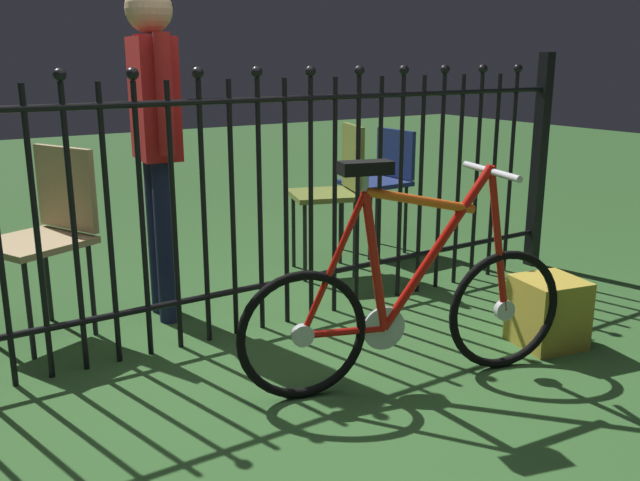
{
  "coord_description": "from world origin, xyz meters",
  "views": [
    {
      "loc": [
        -1.38,
        -2.18,
        1.31
      ],
      "look_at": [
        0.19,
        0.21,
        0.55
      ],
      "focal_mm": 39.18,
      "sensor_mm": 36.0,
      "label": 1
    }
  ],
  "objects_px": {
    "chair_navy": "(383,175)",
    "person_visitor": "(156,127)",
    "bicycle": "(408,305)",
    "chair_tan": "(48,224)",
    "chair_olive": "(336,183)",
    "display_crate": "(548,312)"
  },
  "relations": [
    {
      "from": "chair_navy",
      "to": "person_visitor",
      "type": "relative_size",
      "value": 0.51
    },
    {
      "from": "bicycle",
      "to": "person_visitor",
      "type": "distance_m",
      "value": 1.52
    },
    {
      "from": "chair_tan",
      "to": "chair_olive",
      "type": "xyz_separation_m",
      "value": [
        1.7,
        0.09,
        0.01
      ]
    },
    {
      "from": "chair_tan",
      "to": "chair_navy",
      "type": "height_order",
      "value": "chair_tan"
    },
    {
      "from": "display_crate",
      "to": "chair_navy",
      "type": "bearing_deg",
      "value": 77.55
    },
    {
      "from": "chair_tan",
      "to": "person_visitor",
      "type": "bearing_deg",
      "value": -6.95
    },
    {
      "from": "bicycle",
      "to": "display_crate",
      "type": "relative_size",
      "value": 4.32
    },
    {
      "from": "chair_tan",
      "to": "display_crate",
      "type": "bearing_deg",
      "value": -36.76
    },
    {
      "from": "chair_olive",
      "to": "chair_tan",
      "type": "bearing_deg",
      "value": -176.98
    },
    {
      "from": "bicycle",
      "to": "chair_olive",
      "type": "height_order",
      "value": "bicycle"
    },
    {
      "from": "bicycle",
      "to": "person_visitor",
      "type": "height_order",
      "value": "person_visitor"
    },
    {
      "from": "chair_olive",
      "to": "display_crate",
      "type": "distance_m",
      "value": 1.55
    },
    {
      "from": "chair_olive",
      "to": "person_visitor",
      "type": "bearing_deg",
      "value": -172.52
    },
    {
      "from": "bicycle",
      "to": "chair_navy",
      "type": "distance_m",
      "value": 2.05
    },
    {
      "from": "bicycle",
      "to": "display_crate",
      "type": "xyz_separation_m",
      "value": [
        0.8,
        -0.06,
        -0.18
      ]
    },
    {
      "from": "chair_navy",
      "to": "display_crate",
      "type": "distance_m",
      "value": 1.8
    },
    {
      "from": "bicycle",
      "to": "display_crate",
      "type": "bearing_deg",
      "value": -4.43
    },
    {
      "from": "bicycle",
      "to": "chair_navy",
      "type": "relative_size",
      "value": 1.67
    },
    {
      "from": "chair_olive",
      "to": "display_crate",
      "type": "bearing_deg",
      "value": -83.56
    },
    {
      "from": "chair_tan",
      "to": "person_visitor",
      "type": "distance_m",
      "value": 0.68
    },
    {
      "from": "chair_olive",
      "to": "bicycle",
      "type": "bearing_deg",
      "value": -113.84
    },
    {
      "from": "person_visitor",
      "to": "chair_olive",
      "type": "bearing_deg",
      "value": 7.48
    }
  ]
}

